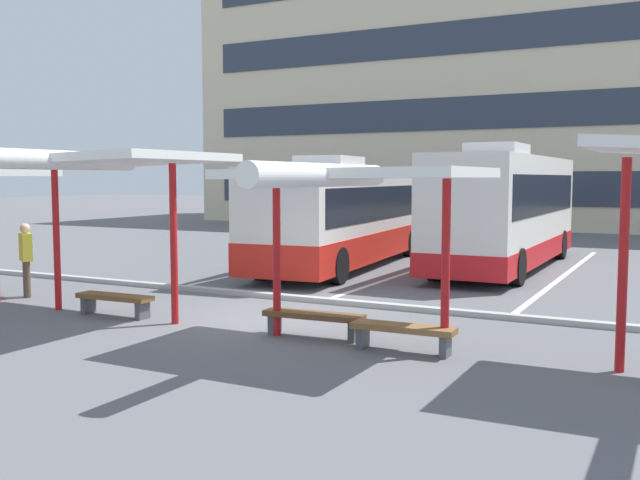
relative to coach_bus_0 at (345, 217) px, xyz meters
The scene contains 14 objects.
ground_plane 8.78m from the coach_bus_0, 74.46° to the right, with size 160.00×160.00×0.00m, color slate.
terminal_building 26.36m from the coach_bus_0, 84.73° to the left, with size 42.80×14.48×19.20m.
coach_bus_0 is the anchor object (origin of this frame).
coach_bus_1 5.04m from the coach_bus_0, 22.47° to the left, with size 2.57×10.31×3.83m.
lane_stripe_0 2.81m from the coach_bus_0, 147.06° to the left, with size 0.16×14.00×0.01m, color white.
lane_stripe_1 3.07m from the coach_bus_0, 28.58° to the left, with size 0.16×14.00×0.01m, color white.
lane_stripe_2 6.88m from the coach_bus_0, 10.85° to the left, with size 0.16×14.00×0.01m, color white.
waiting_shelter_1 10.04m from the coach_bus_0, 93.72° to the right, with size 4.16×5.26×3.34m.
bench_1 9.69m from the coach_bus_0, 93.85° to the right, with size 1.74×0.48×0.45m.
waiting_shelter_2 11.03m from the coach_bus_0, 64.10° to the right, with size 4.12×4.72×3.05m.
bench_2 10.27m from the coach_bus_0, 67.59° to the right, with size 1.88×0.54×0.45m.
bench_3 11.32m from the coach_bus_0, 59.63° to the right, with size 1.73×0.47×0.45m.
platform_kerb 6.83m from the coach_bus_0, 69.65° to the right, with size 44.00×0.24×0.12m, color #ADADA8.
waiting_passenger_0 9.74m from the coach_bus_0, 115.45° to the right, with size 0.55×0.44×1.76m.
Camera 1 is at (7.44, -12.14, 2.83)m, focal length 40.08 mm.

